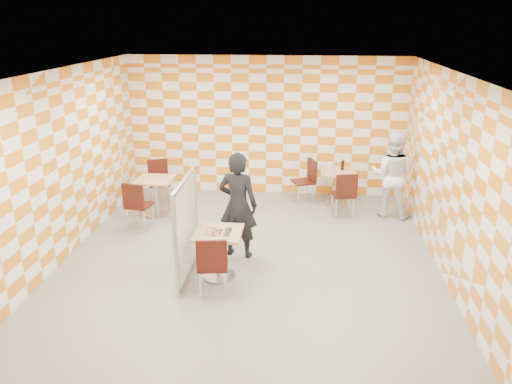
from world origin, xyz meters
TOP-DOWN VIEW (x-y plane):
  - room_shell at (0.00, 0.54)m, footprint 7.00×7.00m
  - main_table at (-0.40, -0.48)m, footprint 0.70×0.70m
  - second_table at (1.55, 2.83)m, footprint 0.70×0.70m
  - empty_table at (-2.06, 1.92)m, footprint 0.70×0.70m
  - chair_main_front at (-0.38, -1.06)m, footprint 0.47×0.48m
  - chair_second_front at (1.65, 2.11)m, footprint 0.49×0.50m
  - chair_second_side at (0.92, 2.98)m, footprint 0.56×0.56m
  - chair_empty_near at (-2.19, 1.14)m, footprint 0.49×0.50m
  - chair_empty_far at (-2.20, 2.62)m, footprint 0.54×0.55m
  - partition at (-0.87, -0.47)m, footprint 0.08×1.38m
  - man_dark at (-0.20, 0.30)m, footprint 0.71×0.54m
  - man_white at (2.55, 2.32)m, footprint 0.97×0.84m
  - pizza_on_foil at (-0.40, -0.49)m, footprint 0.40×0.40m
  - sport_bottle at (1.39, 2.95)m, footprint 0.06×0.06m
  - soda_bottle at (1.64, 2.89)m, footprint 0.07×0.07m

SIDE VIEW (x-z plane):
  - main_table at x=-0.40m, z-range 0.13..0.88m
  - second_table at x=1.55m, z-range 0.13..0.88m
  - empty_table at x=-2.06m, z-range 0.13..0.88m
  - chair_main_front at x=-0.38m, z-range 0.08..1.01m
  - chair_second_front at x=1.65m, z-range 0.08..1.01m
  - chair_second_side at x=0.92m, z-range 0.08..1.01m
  - chair_empty_near at x=-2.19m, z-range 0.08..1.01m
  - chair_empty_far at x=-2.20m, z-range 0.08..1.01m
  - pizza_on_foil at x=-0.40m, z-range 0.74..0.79m
  - partition at x=-0.87m, z-range 0.02..1.57m
  - sport_bottle at x=1.39m, z-range 0.74..0.94m
  - man_white at x=2.55m, z-range 0.00..1.70m
  - soda_bottle at x=1.64m, z-range 0.74..0.97m
  - man_dark at x=-0.20m, z-range 0.00..1.76m
  - room_shell at x=0.00m, z-range -2.00..5.00m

